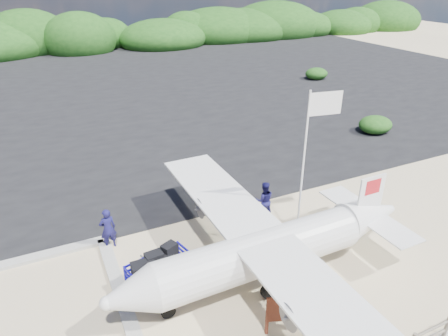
# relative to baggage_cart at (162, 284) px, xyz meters

# --- Properties ---
(ground) EXTENTS (160.00, 160.00, 0.00)m
(ground) POSITION_rel_baggage_cart_xyz_m (2.94, -1.32, 0.00)
(ground) COLOR beige
(asphalt_apron) EXTENTS (90.00, 50.00, 0.04)m
(asphalt_apron) POSITION_rel_baggage_cart_xyz_m (2.94, 28.68, 0.00)
(asphalt_apron) COLOR #B2B2B2
(asphalt_apron) RESTS_ON ground
(vegetation_band) EXTENTS (124.00, 8.00, 4.40)m
(vegetation_band) POSITION_rel_baggage_cart_xyz_m (2.94, 53.68, 0.00)
(vegetation_band) COLOR #B2B2B2
(vegetation_band) RESTS_ON ground
(baggage_cart) EXTENTS (2.90, 2.10, 1.30)m
(baggage_cart) POSITION_rel_baggage_cart_xyz_m (0.00, 0.00, 0.00)
(baggage_cart) COLOR #100BAF
(baggage_cart) RESTS_ON ground
(flagpole) EXTENTS (1.44, 0.78, 6.83)m
(flagpole) POSITION_rel_baggage_cart_xyz_m (6.09, 0.02, 0.00)
(flagpole) COLOR white
(flagpole) RESTS_ON ground
(signboard) EXTENTS (1.84, 0.85, 1.57)m
(signboard) POSITION_rel_baggage_cart_xyz_m (3.20, -3.97, 0.00)
(signboard) COLOR #5D2A1A
(signboard) RESTS_ON ground
(crew_a) EXTENTS (0.74, 0.53, 1.89)m
(crew_a) POSITION_rel_baggage_cart_xyz_m (-1.33, 3.17, 0.94)
(crew_a) COLOR #16144E
(crew_a) RESTS_ON ground
(crew_b) EXTENTS (1.11, 0.99, 1.90)m
(crew_b) POSITION_rel_baggage_cart_xyz_m (5.81, 2.36, 0.95)
(crew_b) COLOR #16144E
(crew_b) RESTS_ON ground
(crew_c) EXTENTS (0.91, 0.42, 1.52)m
(crew_c) POSITION_rel_baggage_cart_xyz_m (6.46, -0.48, 0.76)
(crew_c) COLOR #16144E
(crew_c) RESTS_ON ground
(aircraft_large) EXTENTS (14.90, 14.90, 4.40)m
(aircraft_large) POSITION_rel_baggage_cart_xyz_m (18.64, 21.87, 0.00)
(aircraft_large) COLOR #B2B2B2
(aircraft_large) RESTS_ON ground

